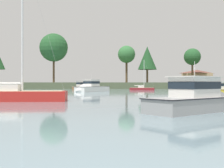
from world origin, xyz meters
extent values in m
cube|color=#4C563D|center=(0.00, 95.97, 0.99)|extent=(205.52, 40.99, 1.99)
cube|color=#669ECC|center=(12.59, 59.79, 0.08)|extent=(2.63, 2.15, 0.37)
cube|color=brown|center=(12.59, 59.79, 0.26)|extent=(2.76, 2.27, 0.05)
cube|color=tan|center=(12.59, 59.79, 0.22)|extent=(0.54, 0.83, 0.03)
cube|color=white|center=(-9.31, 49.47, 0.24)|extent=(7.33, 8.11, 1.63)
cone|color=white|center=(-11.92, 46.28, 0.24)|extent=(3.37, 3.35, 2.47)
cube|color=black|center=(-9.31, 49.47, 1.02)|extent=(7.52, 8.30, 0.05)
cube|color=silver|center=(-9.52, 49.22, 1.73)|extent=(3.41, 3.48, 1.37)
cube|color=#19232D|center=(-9.52, 49.22, 1.87)|extent=(3.48, 3.55, 0.49)
cube|color=beige|center=(-9.52, 49.22, 2.45)|extent=(3.88, 3.95, 0.06)
cylinder|color=silver|center=(-9.52, 49.22, 3.10)|extent=(0.03, 0.03, 1.25)
cube|color=gray|center=(-2.88, 6.59, 0.19)|extent=(6.68, 5.57, 1.33)
cube|color=black|center=(-2.88, 6.59, 0.83)|extent=(6.83, 5.72, 0.05)
cube|color=silver|center=(-2.87, 6.59, 1.44)|extent=(3.13, 2.92, 1.15)
cube|color=#19232D|center=(-2.87, 6.59, 1.55)|extent=(3.19, 2.98, 0.42)
cube|color=beige|center=(-2.87, 6.59, 2.05)|extent=(3.54, 3.33, 0.06)
cylinder|color=silver|center=(-2.87, 6.59, 2.51)|extent=(0.03, 0.03, 0.87)
cube|color=tan|center=(13.22, 46.89, 0.09)|extent=(2.35, 2.67, 0.41)
cube|color=brown|center=(13.22, 46.89, 0.30)|extent=(2.48, 2.80, 0.05)
cube|color=tan|center=(13.22, 46.89, 0.26)|extent=(0.81, 0.62, 0.03)
cube|color=#B2231E|center=(-16.34, 17.38, 0.14)|extent=(9.80, 2.80, 1.59)
cube|color=#CCB78E|center=(-16.34, 17.38, 0.95)|extent=(9.21, 2.47, 0.04)
cube|color=silver|center=(-16.83, 17.37, 1.27)|extent=(2.17, 1.75, 0.59)
cylinder|color=silver|center=(-15.56, 17.39, 7.66)|extent=(0.20, 0.20, 13.38)
cylinder|color=silver|center=(-17.51, 17.37, 1.66)|extent=(3.91, 0.20, 0.16)
cylinder|color=silver|center=(-17.51, 17.37, 1.71)|extent=(3.52, 0.18, 0.14)
cylinder|color=#999999|center=(-13.60, 17.41, 7.64)|extent=(3.92, 0.06, 13.33)
cube|color=brown|center=(-12.85, 65.99, 0.20)|extent=(4.53, 6.60, 1.35)
cone|color=brown|center=(-11.46, 63.11, 0.20)|extent=(2.35, 2.37, 1.74)
cube|color=silver|center=(-12.85, 65.99, 0.84)|extent=(4.66, 6.75, 0.05)
cube|color=silver|center=(-12.59, 65.45, 1.56)|extent=(2.46, 2.88, 1.39)
cube|color=#19232D|center=(-12.59, 65.45, 1.70)|extent=(2.51, 2.94, 0.50)
cube|color=beige|center=(-12.59, 65.45, 2.29)|extent=(2.82, 3.26, 0.06)
cylinder|color=silver|center=(-12.59, 65.45, 2.78)|extent=(0.03, 0.03, 0.93)
cube|color=maroon|center=(2.80, 59.60, 0.09)|extent=(6.20, 3.20, 1.03)
cube|color=#CCB78E|center=(2.80, 59.60, 0.63)|extent=(5.80, 2.92, 0.04)
cube|color=silver|center=(2.52, 59.69, 0.83)|extent=(1.55, 1.30, 0.36)
cylinder|color=silver|center=(3.27, 59.46, 4.06)|extent=(0.12, 0.12, 6.83)
cylinder|color=silver|center=(2.11, 59.81, 1.11)|extent=(2.33, 0.81, 0.10)
cylinder|color=silver|center=(2.11, 59.81, 1.16)|extent=(2.12, 0.78, 0.14)
cylinder|color=#999999|center=(4.42, 59.10, 4.04)|extent=(2.32, 0.74, 6.79)
cylinder|color=brown|center=(-21.66, 79.13, 6.43)|extent=(0.64, 0.64, 8.88)
sphere|color=#235128|center=(-21.66, 79.13, 12.83)|extent=(8.73, 8.73, 8.73)
cylinder|color=brown|center=(27.73, 94.94, 6.16)|extent=(0.66, 0.66, 8.35)
sphere|color=#235128|center=(27.73, 94.94, 11.75)|extent=(6.29, 6.29, 6.29)
cylinder|color=brown|center=(2.53, 92.26, 6.41)|extent=(0.77, 0.77, 8.83)
sphere|color=#336B38|center=(2.53, 92.26, 12.24)|extent=(6.28, 6.28, 6.28)
cylinder|color=brown|center=(9.68, 90.00, 5.85)|extent=(0.69, 0.69, 7.72)
cone|color=#1E4723|center=(9.68, 90.00, 10.73)|extent=(6.70, 6.70, 8.19)
cube|color=tan|center=(32.47, 103.26, 3.89)|extent=(9.87, 8.60, 3.81)
pyramid|color=brown|center=(32.47, 103.26, 6.51)|extent=(10.66, 9.29, 1.42)
camera|label=1|loc=(-8.67, -9.68, 1.66)|focal=45.43mm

